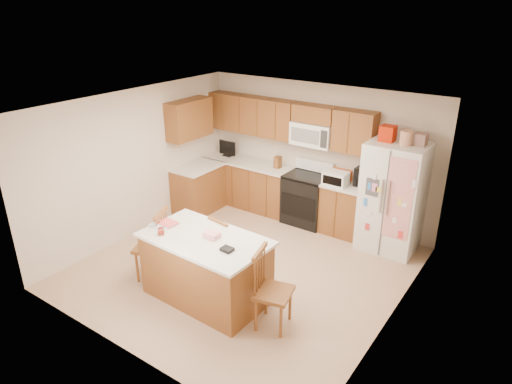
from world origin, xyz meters
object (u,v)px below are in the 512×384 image
Objects in this scene: windsor_chair_back at (226,248)px; windsor_chair_right at (271,291)px; refrigerator at (393,196)px; island at (206,268)px; windsor_chair_left at (154,246)px; stove at (307,198)px.

windsor_chair_right is (1.16, -0.57, 0.04)m from windsor_chair_back.
refrigerator reaches higher than windsor_chair_back.
windsor_chair_right is at bearing -100.51° from refrigerator.
island is at bearing -79.00° from windsor_chair_back.
windsor_chair_left is 1.12× the size of windsor_chair_back.
windsor_chair_back is at bearing 101.00° from island.
stove reaches higher than island.
refrigerator reaches higher than island.
island is (-1.56, -2.77, -0.45)m from refrigerator.
windsor_chair_right is at bearing -69.45° from stove.
refrigerator is 1.93× the size of windsor_chair_right.
island is 1.65× the size of windsor_chair_right.
windsor_chair_right reaches higher than island.
windsor_chair_right is (-0.51, -2.76, -0.42)m from refrigerator.
island is at bearing 2.80° from windsor_chair_left.
island is (0.01, -2.84, -0.00)m from stove.
windsor_chair_left is at bearing -131.72° from refrigerator.
windsor_chair_left is 2.00m from windsor_chair_right.
windsor_chair_left is (-2.51, -2.82, -0.41)m from refrigerator.
windsor_chair_left reaches higher than windsor_chair_back.
stove reaches higher than windsor_chair_right.
stove is at bearing 177.70° from refrigerator.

